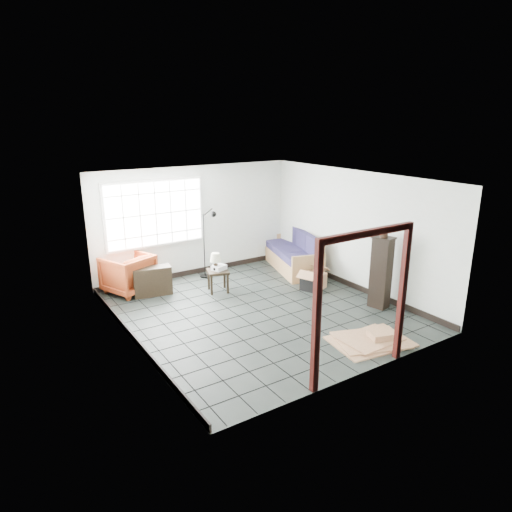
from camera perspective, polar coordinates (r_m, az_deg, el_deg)
ground at (r=9.06m, az=0.33°, el=-6.89°), size 5.50×5.50×0.00m
room_shell at (r=8.54m, az=0.25°, el=3.54°), size 5.02×5.52×2.61m
window_panel at (r=10.46m, az=-12.50°, el=5.19°), size 2.32×0.08×1.52m
doorway_trim at (r=6.61m, az=13.32°, el=-3.69°), size 1.80×0.08×2.20m
futon_sofa at (r=11.48m, az=4.85°, el=0.10°), size 1.40×2.31×0.96m
armchair at (r=10.23m, az=-15.71°, el=-1.91°), size 1.16×1.13×0.93m
side_table at (r=9.94m, az=-4.78°, el=-2.26°), size 0.55×0.55×0.49m
table_lamp at (r=9.87m, az=-5.08°, el=-0.28°), size 0.32×0.32×0.38m
projector at (r=9.93m, az=-4.65°, el=-1.45°), size 0.35×0.31×0.10m
floor_lamp at (r=10.79m, az=-5.90°, el=1.89°), size 0.48×0.30×1.64m
console_shelf at (r=9.99m, az=-12.84°, el=-3.08°), size 0.84×0.45×0.62m
tall_shelf at (r=9.33m, az=15.36°, el=-1.93°), size 0.38×0.45×1.45m
pot at (r=9.06m, az=15.69°, el=2.58°), size 0.17×0.17×0.11m
open_box at (r=10.22m, az=7.17°, el=-3.15°), size 0.93×0.68×0.47m
cardboard_pile at (r=8.10m, az=14.28°, el=-10.09°), size 1.44×1.19×0.19m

